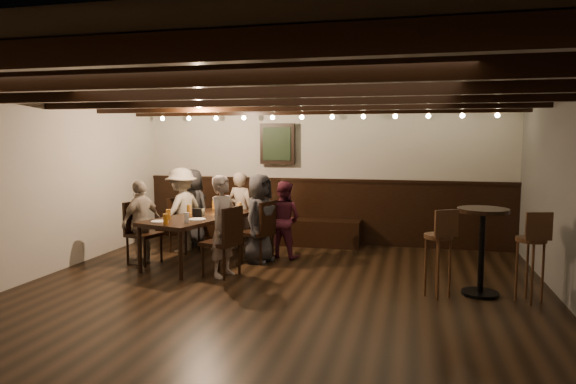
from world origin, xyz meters
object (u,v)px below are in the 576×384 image
(chair_left_far, at_px, (143,245))
(person_bench_right, at_px, (283,219))
(chair_right_far, at_px, (222,255))
(high_top_table, at_px, (482,238))
(person_left_far, at_px, (141,222))
(person_right_near, at_px, (260,218))
(person_right_far, at_px, (224,226))
(bar_stool_left, at_px, (438,264))
(bar_stool_right, at_px, (530,268))
(chair_left_near, at_px, (184,235))
(chair_right_near, at_px, (258,243))
(person_bench_centre, at_px, (241,211))
(person_bench_left, at_px, (192,208))
(person_left_near, at_px, (182,210))
(dining_table, at_px, (201,220))

(chair_left_far, bearing_deg, person_bench_right, 129.82)
(chair_right_far, bearing_deg, chair_left_far, 90.00)
(high_top_table, bearing_deg, person_left_far, 174.44)
(chair_right_far, relative_size, person_right_near, 0.71)
(person_right_near, bearing_deg, person_bench_right, -18.43)
(person_right_far, distance_m, bar_stool_left, 2.77)
(bar_stool_right, bearing_deg, chair_left_near, 148.22)
(chair_right_near, xyz_separation_m, chair_right_far, (-0.24, -0.87, 0.01))
(person_right_far, relative_size, bar_stool_left, 1.30)
(chair_right_near, distance_m, person_bench_centre, 1.01)
(person_bench_centre, relative_size, person_left_far, 1.05)
(person_bench_left, relative_size, person_bench_right, 1.11)
(person_right_near, bearing_deg, person_left_far, 120.96)
(person_bench_left, distance_m, person_bench_centre, 0.91)
(chair_right_far, xyz_separation_m, person_bench_right, (0.53, 1.26, 0.31))
(person_right_far, xyz_separation_m, bar_stool_right, (3.74, -0.22, -0.29))
(bar_stool_right, bearing_deg, person_bench_centre, 140.29)
(chair_left_far, bearing_deg, person_right_far, 90.00)
(person_right_near, bearing_deg, person_left_near, 90.00)
(person_right_near, bearing_deg, chair_left_far, 121.49)
(person_bench_right, height_order, bar_stool_left, person_bench_right)
(bar_stool_right, bearing_deg, person_bench_left, 143.44)
(person_right_near, xyz_separation_m, person_right_far, (-0.24, -0.87, 0.02))
(dining_table, distance_m, high_top_table, 3.91)
(chair_right_far, relative_size, bar_stool_right, 0.90)
(person_bench_left, xyz_separation_m, person_right_far, (1.24, -1.74, 0.02))
(dining_table, bearing_deg, bar_stool_right, 4.19)
(bar_stool_left, bearing_deg, person_bench_left, 124.38)
(person_left_near, distance_m, person_right_far, 1.75)
(chair_right_far, relative_size, person_bench_left, 0.71)
(chair_left_near, bearing_deg, bar_stool_left, 84.05)
(bar_stool_left, bearing_deg, high_top_table, -6.49)
(dining_table, relative_size, chair_left_near, 2.30)
(dining_table, xyz_separation_m, bar_stool_left, (3.35, -0.90, -0.25))
(person_left_near, bearing_deg, person_bench_centre, 128.66)
(chair_right_far, height_order, person_bench_centre, person_bench_centre)
(person_left_far, height_order, bar_stool_left, person_left_far)
(person_left_far, xyz_separation_m, person_right_far, (1.45, -0.39, 0.06))
(bar_stool_right, bearing_deg, person_bench_right, 140.32)
(dining_table, xyz_separation_m, chair_right_far, (0.58, -0.62, -0.35))
(person_right_near, relative_size, high_top_table, 1.28)
(person_bench_right, relative_size, person_right_far, 0.88)
(chair_right_far, distance_m, person_left_far, 1.51)
(dining_table, height_order, chair_right_near, chair_right_near)
(chair_right_near, xyz_separation_m, person_bench_centre, (-0.54, 0.77, 0.37))
(person_right_far, xyz_separation_m, high_top_table, (3.24, -0.06, -0.00))
(dining_table, height_order, chair_right_far, chair_right_far)
(person_bench_right, distance_m, person_right_far, 1.36)
(person_bench_centre, relative_size, person_right_near, 0.98)
(dining_table, bearing_deg, high_top_table, 5.02)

